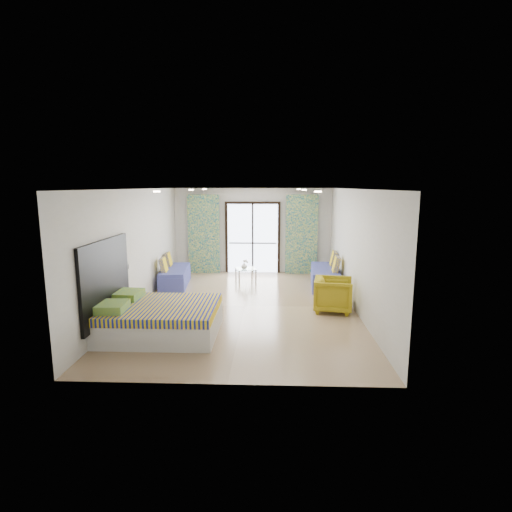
{
  "coord_description": "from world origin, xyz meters",
  "views": [
    {
      "loc": [
        0.61,
        -8.96,
        2.77
      ],
      "look_at": [
        0.25,
        0.21,
        1.15
      ],
      "focal_mm": 28.0,
      "sensor_mm": 36.0,
      "label": 1
    }
  ],
  "objects_px": {
    "daybed_right": "(326,276)",
    "armchair": "(333,293)",
    "bed": "(160,319)",
    "daybed_left": "(175,276)",
    "coffee_table": "(246,270)"
  },
  "relations": [
    {
      "from": "bed",
      "to": "daybed_right",
      "type": "xyz_separation_m",
      "value": [
        3.6,
        3.8,
        -0.01
      ]
    },
    {
      "from": "daybed_right",
      "to": "bed",
      "type": "bearing_deg",
      "value": -129.23
    },
    {
      "from": "daybed_right",
      "to": "armchair",
      "type": "relative_size",
      "value": 2.32
    },
    {
      "from": "daybed_left",
      "to": "armchair",
      "type": "distance_m",
      "value": 4.66
    },
    {
      "from": "daybed_left",
      "to": "daybed_right",
      "type": "height_order",
      "value": "daybed_right"
    },
    {
      "from": "bed",
      "to": "daybed_right",
      "type": "height_order",
      "value": "daybed_right"
    },
    {
      "from": "bed",
      "to": "armchair",
      "type": "relative_size",
      "value": 2.52
    },
    {
      "from": "daybed_left",
      "to": "bed",
      "type": "bearing_deg",
      "value": -86.16
    },
    {
      "from": "armchair",
      "to": "daybed_right",
      "type": "bearing_deg",
      "value": 6.05
    },
    {
      "from": "coffee_table",
      "to": "daybed_left",
      "type": "bearing_deg",
      "value": -163.37
    },
    {
      "from": "bed",
      "to": "daybed_left",
      "type": "xyz_separation_m",
      "value": [
        -0.64,
        3.76,
        -0.03
      ]
    },
    {
      "from": "bed",
      "to": "daybed_right",
      "type": "bearing_deg",
      "value": 46.58
    },
    {
      "from": "bed",
      "to": "armchair",
      "type": "bearing_deg",
      "value": 24.22
    },
    {
      "from": "bed",
      "to": "armchair",
      "type": "xyz_separation_m",
      "value": [
        3.47,
        1.56,
        0.11
      ]
    },
    {
      "from": "daybed_left",
      "to": "daybed_right",
      "type": "relative_size",
      "value": 0.94
    }
  ]
}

